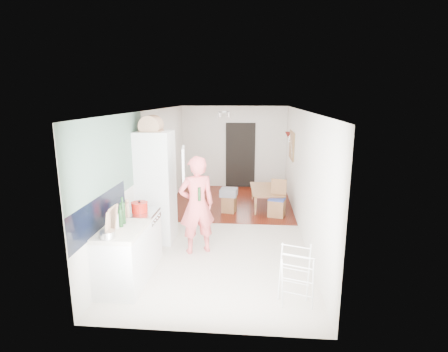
# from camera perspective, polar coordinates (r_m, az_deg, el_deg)

# --- Properties ---
(room_shell) EXTENTS (3.20, 7.00, 2.50)m
(room_shell) POSITION_cam_1_polar(r_m,az_deg,el_deg) (7.34, 0.15, 0.83)
(room_shell) COLOR silver
(room_shell) RESTS_ON ground
(floor) EXTENTS (3.20, 7.00, 0.01)m
(floor) POSITION_cam_1_polar(r_m,az_deg,el_deg) (7.69, 0.14, -8.31)
(floor) COLOR beige
(floor) RESTS_ON ground
(wood_floor_overlay) EXTENTS (3.20, 3.30, 0.01)m
(wood_floor_overlay) POSITION_cam_1_polar(r_m,az_deg,el_deg) (9.44, 1.04, -4.22)
(wood_floor_overlay) COLOR #601808
(wood_floor_overlay) RESTS_ON room_shell
(sage_wall_panel) EXTENTS (0.02, 3.00, 1.30)m
(sage_wall_panel) POSITION_cam_1_polar(r_m,az_deg,el_deg) (5.66, -17.81, 2.79)
(sage_wall_panel) COLOR slate
(sage_wall_panel) RESTS_ON room_shell
(tile_splashback) EXTENTS (0.02, 1.90, 0.50)m
(tile_splashback) POSITION_cam_1_polar(r_m,az_deg,el_deg) (5.34, -19.48, -5.69)
(tile_splashback) COLOR black
(tile_splashback) RESTS_ON room_shell
(doorway_recess) EXTENTS (0.90, 0.04, 2.00)m
(doorway_recess) POSITION_cam_1_polar(r_m,az_deg,el_deg) (10.79, 2.69, 3.37)
(doorway_recess) COLOR black
(doorway_recess) RESTS_ON room_shell
(base_cabinet) EXTENTS (0.60, 0.90, 0.86)m
(base_cabinet) POSITION_cam_1_polar(r_m,az_deg,el_deg) (5.50, -16.12, -13.00)
(base_cabinet) COLOR white
(base_cabinet) RESTS_ON room_shell
(worktop) EXTENTS (0.62, 0.92, 0.06)m
(worktop) POSITION_cam_1_polar(r_m,az_deg,el_deg) (5.32, -16.43, -8.52)
(worktop) COLOR silver
(worktop) RESTS_ON room_shell
(range_cooker) EXTENTS (0.60, 0.60, 0.88)m
(range_cooker) POSITION_cam_1_polar(r_m,az_deg,el_deg) (6.13, -13.64, -9.95)
(range_cooker) COLOR white
(range_cooker) RESTS_ON room_shell
(cooker_top) EXTENTS (0.60, 0.60, 0.04)m
(cooker_top) POSITION_cam_1_polar(r_m,az_deg,el_deg) (5.97, -13.87, -5.87)
(cooker_top) COLOR silver
(cooker_top) RESTS_ON room_shell
(fridge_housing) EXTENTS (0.66, 0.66, 2.15)m
(fridge_housing) POSITION_cam_1_polar(r_m,az_deg,el_deg) (6.85, -11.04, -1.79)
(fridge_housing) COLOR white
(fridge_housing) RESTS_ON room_shell
(fridge_door) EXTENTS (0.14, 0.56, 0.70)m
(fridge_door) POSITION_cam_1_polar(r_m,az_deg,el_deg) (6.32, -6.62, 1.55)
(fridge_door) COLOR white
(fridge_door) RESTS_ON room_shell
(fridge_interior) EXTENTS (0.02, 0.52, 0.66)m
(fridge_interior) POSITION_cam_1_polar(r_m,az_deg,el_deg) (6.67, -8.65, 2.09)
(fridge_interior) COLOR white
(fridge_interior) RESTS_ON room_shell
(pinboard) EXTENTS (0.03, 0.90, 0.70)m
(pinboard) POSITION_cam_1_polar(r_m,az_deg,el_deg) (9.19, 11.02, 4.95)
(pinboard) COLOR tan
(pinboard) RESTS_ON room_shell
(pinboard_frame) EXTENTS (0.00, 0.94, 0.74)m
(pinboard_frame) POSITION_cam_1_polar(r_m,az_deg,el_deg) (9.19, 10.93, 4.95)
(pinboard_frame) COLOR #986042
(pinboard_frame) RESTS_ON room_shell
(wall_sconce) EXTENTS (0.18, 0.18, 0.16)m
(wall_sconce) POSITION_cam_1_polar(r_m,az_deg,el_deg) (9.80, 10.44, 6.64)
(wall_sconce) COLOR maroon
(wall_sconce) RESTS_ON room_shell
(person) EXTENTS (0.90, 0.77, 2.10)m
(person) POSITION_cam_1_polar(r_m,az_deg,el_deg) (6.21, -4.49, -3.35)
(person) COLOR #F56264
(person) RESTS_ON floor
(dining_table) EXTENTS (0.73, 1.23, 0.42)m
(dining_table) POSITION_cam_1_polar(r_m,az_deg,el_deg) (9.01, 7.11, -3.80)
(dining_table) COLOR #986042
(dining_table) RESTS_ON floor
(dining_chair) EXTENTS (0.45, 0.45, 0.87)m
(dining_chair) POSITION_cam_1_polar(r_m,az_deg,el_deg) (8.30, 8.65, -3.69)
(dining_chair) COLOR #986042
(dining_chair) RESTS_ON floor
(stool) EXTENTS (0.37, 0.37, 0.41)m
(stool) POSITION_cam_1_polar(r_m,az_deg,el_deg) (8.56, 0.85, -4.62)
(stool) COLOR #986042
(stool) RESTS_ON floor
(grey_drape) EXTENTS (0.43, 0.43, 0.18)m
(grey_drape) POSITION_cam_1_polar(r_m,az_deg,el_deg) (8.49, 0.78, -2.68)
(grey_drape) COLOR gray
(grey_drape) RESTS_ON stool
(drying_rack) EXTENTS (0.51, 0.48, 0.81)m
(drying_rack) POSITION_cam_1_polar(r_m,az_deg,el_deg) (4.98, 11.67, -15.93)
(drying_rack) COLOR white
(drying_rack) RESTS_ON floor
(bread_bin) EXTENTS (0.44, 0.43, 0.21)m
(bread_bin) POSITION_cam_1_polar(r_m,az_deg,el_deg) (6.61, -11.81, 8.05)
(bread_bin) COLOR tan
(bread_bin) RESTS_ON fridge_housing
(red_casserole) EXTENTS (0.28, 0.28, 0.16)m
(red_casserole) POSITION_cam_1_polar(r_m,az_deg,el_deg) (5.94, -13.62, -4.94)
(red_casserole) COLOR red
(red_casserole) RESTS_ON cooker_top
(steel_pan) EXTENTS (0.22, 0.22, 0.10)m
(steel_pan) POSITION_cam_1_polar(r_m,az_deg,el_deg) (5.00, -18.48, -9.05)
(steel_pan) COLOR silver
(steel_pan) RESTS_ON worktop
(held_bottle) EXTENTS (0.05, 0.05, 0.25)m
(held_bottle) POSITION_cam_1_polar(r_m,az_deg,el_deg) (6.08, -4.05, -2.95)
(held_bottle) COLOR #193B19
(held_bottle) RESTS_ON person
(bottle_a) EXTENTS (0.09, 0.09, 0.33)m
(bottle_a) POSITION_cam_1_polar(r_m,az_deg,el_deg) (5.44, -16.18, -5.84)
(bottle_a) COLOR #193B19
(bottle_a) RESTS_ON worktop
(bottle_b) EXTENTS (0.06, 0.06, 0.27)m
(bottle_b) POSITION_cam_1_polar(r_m,az_deg,el_deg) (5.33, -16.52, -6.58)
(bottle_b) COLOR #193B19
(bottle_b) RESTS_ON worktop
(bottle_c) EXTENTS (0.10, 0.10, 0.21)m
(bottle_c) POSITION_cam_1_polar(r_m,az_deg,el_deg) (5.31, -17.26, -7.05)
(bottle_c) COLOR beige
(bottle_c) RESTS_ON worktop
(pepper_mill_front) EXTENTS (0.08, 0.08, 0.23)m
(pepper_mill_front) POSITION_cam_1_polar(r_m,az_deg,el_deg) (5.74, -15.49, -5.34)
(pepper_mill_front) COLOR tan
(pepper_mill_front) RESTS_ON worktop
(pepper_mill_back) EXTENTS (0.07, 0.07, 0.20)m
(pepper_mill_back) POSITION_cam_1_polar(r_m,az_deg,el_deg) (5.66, -16.00, -5.75)
(pepper_mill_back) COLOR tan
(pepper_mill_back) RESTS_ON worktop
(chopping_boards) EXTENTS (0.11, 0.29, 0.39)m
(chopping_boards) POSITION_cam_1_polar(r_m,az_deg,el_deg) (5.09, -17.91, -6.91)
(chopping_boards) COLOR tan
(chopping_boards) RESTS_ON worktop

